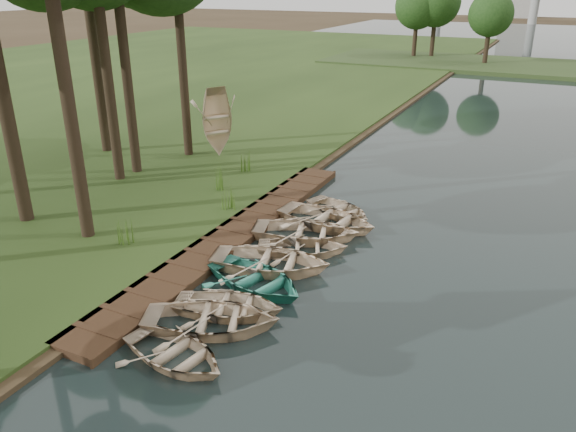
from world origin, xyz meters
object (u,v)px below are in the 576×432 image
at_px(rowboat_1, 211,317).
at_px(rowboat_2, 229,304).
at_px(rowboat_0, 175,351).
at_px(boardwalk, 235,235).
at_px(stored_rowboat, 218,149).

height_order(rowboat_1, rowboat_2, rowboat_1).
relative_size(rowboat_1, rowboat_2, 1.18).
xyz_separation_m(rowboat_0, rowboat_1, (0.04, 1.57, 0.07)).
relative_size(boardwalk, stored_rowboat, 4.51).
bearing_deg(stored_rowboat, rowboat_1, -117.61).
bearing_deg(rowboat_0, stored_rowboat, 39.43).
height_order(rowboat_2, stored_rowboat, stored_rowboat).
bearing_deg(rowboat_2, rowboat_1, 162.60).
xyz_separation_m(rowboat_0, rowboat_2, (0.06, 2.42, 0.01)).
bearing_deg(rowboat_2, rowboat_0, 162.15).
bearing_deg(rowboat_1, rowboat_0, 156.13).
height_order(rowboat_0, rowboat_2, rowboat_2).
height_order(boardwalk, rowboat_0, rowboat_0).
bearing_deg(boardwalk, rowboat_0, -70.67).
distance_m(rowboat_0, rowboat_2, 2.42).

